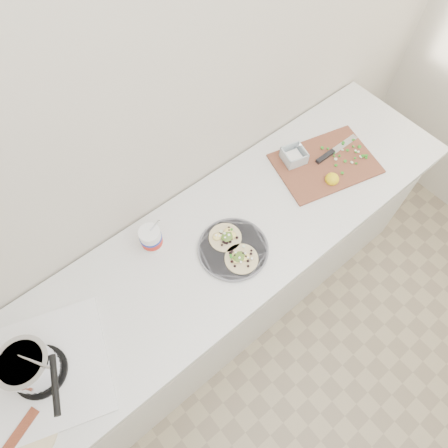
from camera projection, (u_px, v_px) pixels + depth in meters
counter at (225, 274)px, 2.18m from camera, size 2.44×0.66×0.90m
stove at (35, 369)px, 1.43m from camera, size 0.60×0.58×0.23m
taco_plate at (233, 248)px, 1.74m from camera, size 0.31×0.31×0.04m
tub at (151, 237)px, 1.71m from camera, size 0.10×0.10×0.22m
cutboard at (323, 161)px, 1.99m from camera, size 0.56×0.45×0.08m
bacon_plate at (21, 432)px, 1.39m from camera, size 0.26×0.26×0.02m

